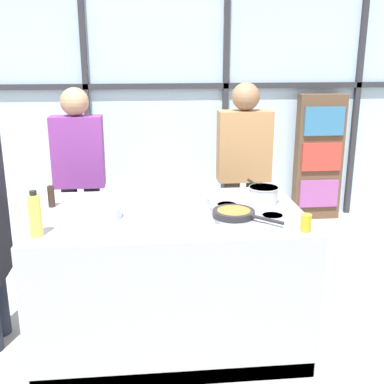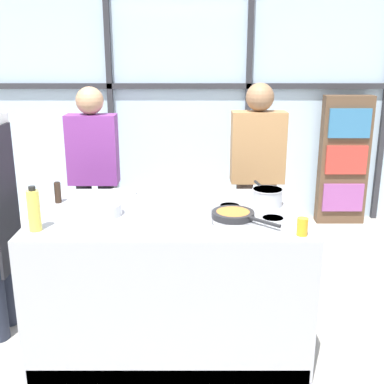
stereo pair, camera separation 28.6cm
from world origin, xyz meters
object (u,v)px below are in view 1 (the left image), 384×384
Objects in this scene: saucepan at (263,194)px; juice_glass_near at (306,223)px; white_plate at (114,195)px; mixing_bowl at (101,211)px; oil_bottle at (35,215)px; frying_pan at (235,213)px; pepper_grinder at (51,196)px; spectator_center_left at (244,168)px; spectator_far_left at (79,173)px.

saucepan reaches higher than juice_glass_near.
white_plate is 0.91× the size of mixing_bowl.
oil_bottle is (-0.33, -0.28, 0.08)m from mixing_bowl.
oil_bottle is at bearing -140.55° from mixing_bowl.
white_plate is (-0.78, 0.52, -0.02)m from frying_pan.
oil_bottle is 1.57× the size of pepper_grinder.
mixing_bowl is at bearing 44.84° from spectator_center_left.
juice_glass_near reaches higher than frying_pan.
frying_pan is 1.19m from oil_bottle.
spectator_far_left is 0.74m from white_plate.
pepper_grinder reaches higher than mixing_bowl.
oil_bottle reaches higher than pepper_grinder.
spectator_center_left is at bearing 92.41° from juice_glass_near.
frying_pan is 2.33× the size of pepper_grinder.
spectator_far_left reaches higher than juice_glass_near.
oil_bottle is (-1.46, -1.40, 0.10)m from spectator_center_left.
saucepan is at bearing 86.67° from spectator_center_left.
mixing_bowl is (-0.83, 0.06, 0.02)m from frying_pan.
frying_pan is at bearing -4.21° from mixing_bowl.
mixing_bowl is 0.43m from pepper_grinder.
juice_glass_near reaches higher than white_plate.
frying_pan is 0.83m from mixing_bowl.
white_plate is 1.40m from juice_glass_near.
frying_pan is 1.06× the size of saucepan.
frying_pan is at bearing 75.87° from spectator_center_left.
spectator_center_left is 1.22m from frying_pan.
saucepan reaches higher than white_plate.
spectator_center_left is at bearing 44.84° from mixing_bowl.
spectator_center_left is 2.02m from oil_bottle.
saucepan is 1.06m from white_plate.
pepper_grinder is (-0.40, -0.21, 0.07)m from white_plate.
pepper_grinder is at bearing 91.09° from oil_bottle.
spectator_center_left is (1.40, 0.00, 0.01)m from spectator_far_left.
spectator_far_left is 4.41× the size of saucepan.
saucepan is at bearing -2.27° from pepper_grinder.
spectator_far_left is 6.49× the size of mixing_bowl.
saucepan is at bearing 145.52° from spectator_far_left.
white_plate is at bearing 146.24° from frying_pan.
juice_glass_near is (1.52, -0.07, -0.07)m from oil_bottle.
mixing_bowl is at bearing 39.45° from oil_bottle.
saucepan is 2.20× the size of pepper_grinder.
pepper_grinder is (-0.07, -0.87, 0.06)m from spectator_far_left.
spectator_far_left is 9.72× the size of pepper_grinder.
oil_bottle reaches higher than saucepan.
white_plate is 0.46m from mixing_bowl.
spectator_far_left reaches higher than white_plate.
juice_glass_near is at bearing -2.81° from oil_bottle.
spectator_far_left is 0.87m from pepper_grinder.
juice_glass_near is (1.14, -0.81, 0.04)m from white_plate.
oil_bottle is at bearing 177.19° from juice_glass_near.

